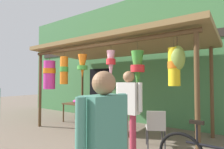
# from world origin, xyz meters

# --- Properties ---
(ground_plane) EXTENTS (30.00, 30.00, 0.00)m
(ground_plane) POSITION_xyz_m (0.00, 0.00, 0.00)
(ground_plane) COLOR #756656
(shop_facade) EXTENTS (11.95, 0.29, 4.59)m
(shop_facade) POSITION_xyz_m (-0.01, 2.56, 2.29)
(shop_facade) COLOR #47844C
(shop_facade) RESTS_ON ground_plane
(market_stall_canopy) EXTENTS (5.28, 2.45, 2.62)m
(market_stall_canopy) POSITION_xyz_m (0.26, 0.86, 2.31)
(market_stall_canopy) COLOR brown
(market_stall_canopy) RESTS_ON ground_plane
(display_table) EXTENTS (1.35, 0.69, 0.68)m
(display_table) POSITION_xyz_m (-1.36, 1.26, 0.61)
(display_table) COLOR brown
(display_table) RESTS_ON ground_plane
(flower_heap_on_table) EXTENTS (0.70, 0.49, 0.16)m
(flower_heap_on_table) POSITION_xyz_m (-1.35, 1.24, 0.76)
(flower_heap_on_table) COLOR #D13399
(flower_heap_on_table) RESTS_ON display_table
(folding_chair) EXTENTS (0.55, 0.55, 0.84)m
(folding_chair) POSITION_xyz_m (1.76, 0.44, 0.50)
(folding_chair) COLOR beige
(folding_chair) RESTS_ON ground_plane
(wicker_basket_by_table) EXTENTS (0.45, 0.45, 0.26)m
(wicker_basket_by_table) POSITION_xyz_m (-0.31, 0.90, 0.13)
(wicker_basket_by_table) COLOR brown
(wicker_basket_by_table) RESTS_ON ground_plane
(vendor_in_orange) EXTENTS (0.27, 0.59, 1.58)m
(vendor_in_orange) POSITION_xyz_m (2.33, -2.12, 0.93)
(vendor_in_orange) COLOR #2D5193
(vendor_in_orange) RESTS_ON ground_plane
(customer_foreground) EXTENTS (0.59, 0.23, 1.69)m
(customer_foreground) POSITION_xyz_m (1.48, -0.24, 1.00)
(customer_foreground) COLOR #B23347
(customer_foreground) RESTS_ON ground_plane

